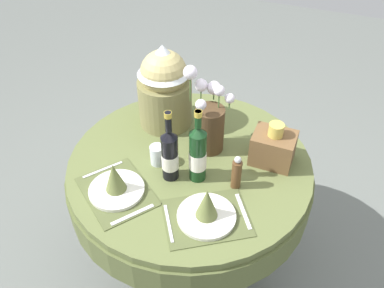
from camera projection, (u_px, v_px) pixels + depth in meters
The scene contains 11 objects.
ground at pixel (190, 256), 2.42m from camera, with size 8.00×8.00×0.00m, color slate.
dining_table at pixel (190, 181), 2.00m from camera, with size 1.16×1.16×0.78m.
place_setting_left at pixel (116, 184), 1.74m from camera, with size 0.43×0.41×0.16m.
place_setting_right at pixel (207, 210), 1.63m from camera, with size 0.43×0.40×0.16m.
flower_vase at pixel (209, 121), 1.89m from camera, with size 0.24×0.19×0.41m.
wine_bottle_left at pixel (198, 154), 1.74m from camera, with size 0.08×0.08×0.36m.
wine_bottle_centre at pixel (170, 154), 1.75m from camera, with size 0.07×0.07×0.35m.
tumbler_near_left at pixel (157, 155), 1.87m from camera, with size 0.07×0.07×0.10m, color silver.
pepper_mill at pixel (237, 173), 1.74m from camera, with size 0.04×0.04×0.17m.
gift_tub_back_left at pixel (164, 83), 2.00m from camera, with size 0.27×0.27×0.44m.
woven_basket_side_right at pixel (273, 147), 1.86m from camera, with size 0.19×0.15×0.21m.
Camera 1 is at (0.54, -1.30, 2.08)m, focal length 38.27 mm.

